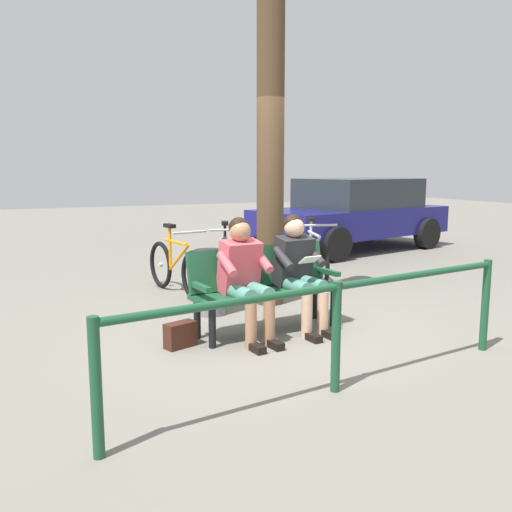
{
  "coord_description": "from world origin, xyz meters",
  "views": [
    {
      "loc": [
        2.43,
        4.89,
        1.67
      ],
      "look_at": [
        0.09,
        -0.32,
        0.75
      ],
      "focal_mm": 38.17,
      "sensor_mm": 36.0,
      "label": 1
    }
  ],
  "objects": [
    {
      "name": "bench",
      "position": [
        0.1,
        -0.1,
        0.51
      ],
      "size": [
        1.64,
        0.65,
        0.87
      ],
      "rotation": [
        0.0,
        0.0,
        0.11
      ],
      "color": "#194C2D",
      "rests_on": "ground"
    },
    {
      "name": "bicycle_purple",
      "position": [
        -0.97,
        -2.18,
        0.36
      ],
      "size": [
        0.48,
        1.68,
        0.94
      ],
      "rotation": [
        0.0,
        0.0,
        1.51
      ],
      "color": "black",
      "rests_on": "ground"
    },
    {
      "name": "tree_trunk",
      "position": [
        -0.46,
        -1.11,
        2.0
      ],
      "size": [
        0.33,
        0.33,
        3.99
      ],
      "primitive_type": "cylinder",
      "color": "#4C3823",
      "rests_on": "ground"
    },
    {
      "name": "bicycle_red",
      "position": [
        -0.25,
        -2.09,
        0.36
      ],
      "size": [
        0.65,
        1.61,
        0.94
      ],
      "rotation": [
        0.0,
        0.0,
        1.25
      ],
      "color": "black",
      "rests_on": "ground"
    },
    {
      "name": "handbag",
      "position": [
        1.05,
        0.09,
        0.12
      ],
      "size": [
        0.33,
        0.23,
        0.24
      ],
      "primitive_type": "cube",
      "rotation": [
        0.0,
        0.0,
        0.33
      ],
      "color": "#3F1E14",
      "rests_on": "ground"
    },
    {
      "name": "bicycle_blue",
      "position": [
        0.47,
        -2.05,
        0.36
      ],
      "size": [
        0.48,
        1.67,
        0.94
      ],
      "rotation": [
        0.0,
        0.0,
        1.74
      ],
      "color": "black",
      "rests_on": "ground"
    },
    {
      "name": "person_companion",
      "position": [
        0.4,
        0.1,
        0.66
      ],
      "size": [
        0.52,
        0.8,
        1.2
      ],
      "rotation": [
        0.0,
        0.0,
        0.11
      ],
      "color": "#D84C59",
      "rests_on": "ground"
    },
    {
      "name": "ground_plane",
      "position": [
        0.0,
        0.0,
        0.0
      ],
      "size": [
        40.0,
        40.0,
        0.0
      ],
      "primitive_type": "plane",
      "color": "slate"
    },
    {
      "name": "railing_fence",
      "position": [
        0.28,
        1.57,
        0.61
      ],
      "size": [
        3.62,
        0.58,
        0.85
      ],
      "rotation": [
        0.0,
        0.0,
        0.14
      ],
      "color": "#194C2D",
      "rests_on": "ground"
    },
    {
      "name": "parked_car",
      "position": [
        -4.06,
        -4.58,
        0.77
      ],
      "size": [
        4.5,
        2.74,
        1.47
      ],
      "rotation": [
        0.0,
        0.0,
        0.23
      ],
      "color": "navy",
      "rests_on": "ground"
    },
    {
      "name": "person_reading",
      "position": [
        -0.24,
        0.03,
        0.66
      ],
      "size": [
        0.52,
        0.8,
        1.2
      ],
      "rotation": [
        0.0,
        0.0,
        0.11
      ],
      "color": "#262628",
      "rests_on": "ground"
    },
    {
      "name": "litter_bin",
      "position": [
        0.39,
        -0.93,
        0.38
      ],
      "size": [
        0.38,
        0.38,
        0.75
      ],
      "color": "slate",
      "rests_on": "ground"
    },
    {
      "name": "bicycle_black",
      "position": [
        -1.66,
        -2.11,
        0.36
      ],
      "size": [
        0.62,
        1.63,
        0.94
      ],
      "rotation": [
        0.0,
        0.0,
        1.28
      ],
      "color": "black",
      "rests_on": "ground"
    }
  ]
}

